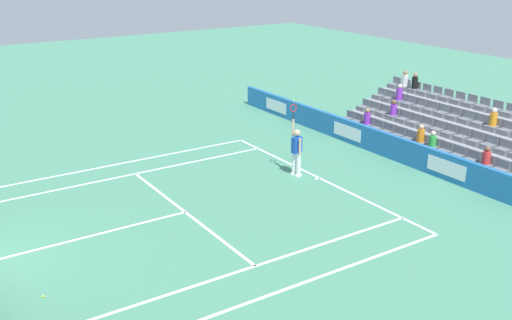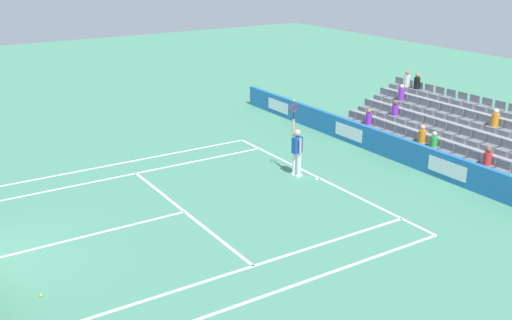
# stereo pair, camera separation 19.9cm
# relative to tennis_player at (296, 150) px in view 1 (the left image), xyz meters

# --- Properties ---
(line_baseline) EXTENTS (10.97, 0.10, 0.01)m
(line_baseline) POSITION_rel_tennis_player_xyz_m (-0.69, -0.56, -0.99)
(line_baseline) COLOR white
(line_baseline) RESTS_ON ground
(line_service) EXTENTS (8.23, 0.10, 0.01)m
(line_service) POSITION_rel_tennis_player_xyz_m (-0.69, 4.93, -0.99)
(line_service) COLOR white
(line_service) RESTS_ON ground
(line_centre_service) EXTENTS (0.10, 6.40, 0.01)m
(line_centre_service) POSITION_rel_tennis_player_xyz_m (-0.69, 8.13, -0.99)
(line_centre_service) COLOR white
(line_centre_service) RESTS_ON ground
(line_singles_sideline_left) EXTENTS (0.10, 11.89, 0.01)m
(line_singles_sideline_left) POSITION_rel_tennis_player_xyz_m (3.42, 5.38, -0.99)
(line_singles_sideline_left) COLOR white
(line_singles_sideline_left) RESTS_ON ground
(line_singles_sideline_right) EXTENTS (0.10, 11.89, 0.01)m
(line_singles_sideline_right) POSITION_rel_tennis_player_xyz_m (-4.81, 5.38, -0.99)
(line_singles_sideline_right) COLOR white
(line_singles_sideline_right) RESTS_ON ground
(line_doubles_sideline_left) EXTENTS (0.10, 11.89, 0.01)m
(line_doubles_sideline_left) POSITION_rel_tennis_player_xyz_m (4.79, 5.38, -0.99)
(line_doubles_sideline_left) COLOR white
(line_doubles_sideline_left) RESTS_ON ground
(line_doubles_sideline_right) EXTENTS (0.10, 11.89, 0.01)m
(line_doubles_sideline_right) POSITION_rel_tennis_player_xyz_m (-6.18, 5.38, -0.99)
(line_doubles_sideline_right) COLOR white
(line_doubles_sideline_right) RESTS_ON ground
(line_centre_mark) EXTENTS (0.10, 0.20, 0.01)m
(line_centre_mark) POSITION_rel_tennis_player_xyz_m (-0.69, -0.46, -0.99)
(line_centre_mark) COLOR white
(line_centre_mark) RESTS_ON ground
(sponsor_barrier) EXTENTS (21.43, 0.22, 0.99)m
(sponsor_barrier) POSITION_rel_tennis_player_xyz_m (-0.69, -4.33, -0.50)
(sponsor_barrier) COLOR #1E66AD
(sponsor_barrier) RESTS_ON ground
(tennis_player) EXTENTS (0.53, 0.38, 2.85)m
(tennis_player) POSITION_rel_tennis_player_xyz_m (0.00, 0.00, 0.00)
(tennis_player) COLOR white
(tennis_player) RESTS_ON ground
(stadium_stand) EXTENTS (8.68, 3.80, 2.61)m
(stadium_stand) POSITION_rel_tennis_player_xyz_m (-0.68, -7.27, -0.31)
(stadium_stand) COLOR gray
(stadium_stand) RESTS_ON ground
(loose_tennis_ball) EXTENTS (0.07, 0.07, 0.07)m
(loose_tennis_ball) POSITION_rel_tennis_player_xyz_m (-3.28, 10.05, -0.96)
(loose_tennis_ball) COLOR #D1E533
(loose_tennis_ball) RESTS_ON ground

